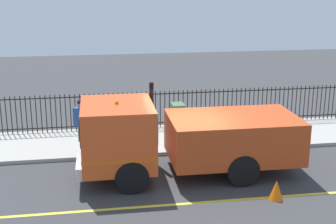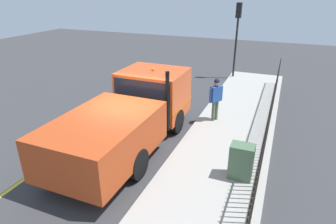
% 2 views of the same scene
% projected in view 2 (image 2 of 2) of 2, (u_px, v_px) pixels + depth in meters
% --- Properties ---
extents(ground_plane, '(49.58, 49.58, 0.00)m').
position_uv_depth(ground_plane, '(130.00, 148.00, 10.41)').
color(ground_plane, '#38383A').
rests_on(ground_plane, ground).
extents(sidewalk_slab, '(3.14, 22.54, 0.13)m').
position_uv_depth(sidewalk_slab, '(216.00, 165.00, 9.29)').
color(sidewalk_slab, '#A3A099').
rests_on(sidewalk_slab, ground).
extents(lane_marking, '(0.12, 20.28, 0.01)m').
position_uv_depth(lane_marking, '(83.00, 138.00, 11.12)').
color(lane_marking, yellow).
rests_on(lane_marking, ground).
extents(work_truck, '(2.57, 6.77, 2.70)m').
position_uv_depth(work_truck, '(134.00, 110.00, 10.28)').
color(work_truck, '#D84C1E').
rests_on(work_truck, ground).
extents(worker_standing, '(0.48, 0.56, 1.82)m').
position_uv_depth(worker_standing, '(216.00, 95.00, 11.86)').
color(worker_standing, '#264C99').
rests_on(worker_standing, sidewalk_slab).
extents(iron_fence, '(0.04, 19.19, 1.48)m').
position_uv_depth(iron_fence, '(263.00, 152.00, 8.51)').
color(iron_fence, black).
rests_on(iron_fence, sidewalk_slab).
extents(traffic_light_near, '(0.32, 0.24, 4.37)m').
position_uv_depth(traffic_light_near, '(238.00, 26.00, 17.09)').
color(traffic_light_near, black).
rests_on(traffic_light_near, sidewalk_slab).
extents(utility_cabinet, '(0.68, 0.48, 1.07)m').
position_uv_depth(utility_cabinet, '(241.00, 161.00, 8.42)').
color(utility_cabinet, '#4C6B4C').
rests_on(utility_cabinet, sidewalk_slab).
extents(traffic_cone, '(0.39, 0.39, 0.56)m').
position_uv_depth(traffic_cone, '(39.00, 158.00, 9.31)').
color(traffic_cone, orange).
rests_on(traffic_cone, ground).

